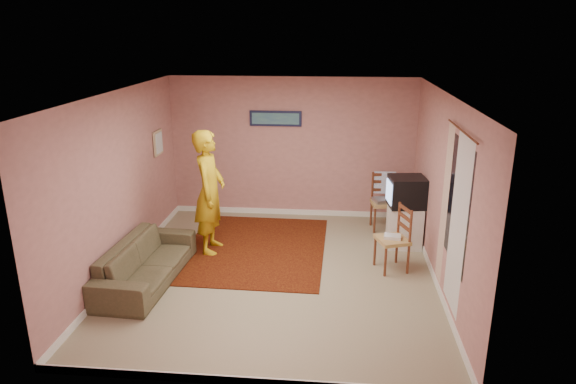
# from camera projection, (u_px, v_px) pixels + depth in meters

# --- Properties ---
(ground) EXTENTS (5.00, 5.00, 0.00)m
(ground) POSITION_uv_depth(u_px,v_px,m) (277.00, 273.00, 7.50)
(ground) COLOR gray
(ground) RESTS_ON ground
(wall_back) EXTENTS (4.50, 0.02, 2.60)m
(wall_back) POSITION_uv_depth(u_px,v_px,m) (292.00, 148.00, 9.47)
(wall_back) COLOR tan
(wall_back) RESTS_ON ground
(wall_front) EXTENTS (4.50, 0.02, 2.60)m
(wall_front) POSITION_uv_depth(u_px,v_px,m) (246.00, 268.00, 4.73)
(wall_front) COLOR tan
(wall_front) RESTS_ON ground
(wall_left) EXTENTS (0.02, 5.00, 2.60)m
(wall_left) POSITION_uv_depth(u_px,v_px,m) (120.00, 184.00, 7.30)
(wall_left) COLOR tan
(wall_left) RESTS_ON ground
(wall_right) EXTENTS (0.02, 5.00, 2.60)m
(wall_right) POSITION_uv_depth(u_px,v_px,m) (443.00, 193.00, 6.90)
(wall_right) COLOR tan
(wall_right) RESTS_ON ground
(ceiling) EXTENTS (4.50, 5.00, 0.02)m
(ceiling) POSITION_uv_depth(u_px,v_px,m) (276.00, 93.00, 6.71)
(ceiling) COLOR silver
(ceiling) RESTS_ON wall_back
(baseboard_back) EXTENTS (4.50, 0.02, 0.10)m
(baseboard_back) POSITION_uv_depth(u_px,v_px,m) (292.00, 212.00, 9.85)
(baseboard_back) COLOR white
(baseboard_back) RESTS_ON ground
(baseboard_front) EXTENTS (4.50, 0.02, 0.10)m
(baseboard_front) POSITION_uv_depth(u_px,v_px,m) (249.00, 381.00, 5.12)
(baseboard_front) COLOR white
(baseboard_front) RESTS_ON ground
(baseboard_left) EXTENTS (0.02, 5.00, 0.10)m
(baseboard_left) POSITION_uv_depth(u_px,v_px,m) (129.00, 264.00, 7.68)
(baseboard_left) COLOR white
(baseboard_left) RESTS_ON ground
(baseboard_right) EXTENTS (0.02, 5.00, 0.10)m
(baseboard_right) POSITION_uv_depth(u_px,v_px,m) (434.00, 276.00, 7.29)
(baseboard_right) COLOR white
(baseboard_right) RESTS_ON ground
(window) EXTENTS (0.01, 1.10, 1.50)m
(window) POSITION_uv_depth(u_px,v_px,m) (458.00, 204.00, 6.01)
(window) COLOR black
(window) RESTS_ON wall_right
(curtain_sheer) EXTENTS (0.01, 0.75, 2.10)m
(curtain_sheer) POSITION_uv_depth(u_px,v_px,m) (458.00, 225.00, 5.93)
(curtain_sheer) COLOR white
(curtain_sheer) RESTS_ON wall_right
(curtain_floral) EXTENTS (0.01, 0.35, 2.10)m
(curtain_floral) POSITION_uv_depth(u_px,v_px,m) (445.00, 205.00, 6.59)
(curtain_floral) COLOR white
(curtain_floral) RESTS_ON wall_right
(curtain_rod) EXTENTS (0.02, 1.40, 0.02)m
(curtain_rod) POSITION_uv_depth(u_px,v_px,m) (462.00, 131.00, 5.74)
(curtain_rod) COLOR brown
(curtain_rod) RESTS_ON wall_right
(picture_back) EXTENTS (0.95, 0.04, 0.28)m
(picture_back) POSITION_uv_depth(u_px,v_px,m) (276.00, 119.00, 9.30)
(picture_back) COLOR #141737
(picture_back) RESTS_ON wall_back
(picture_left) EXTENTS (0.04, 0.38, 0.42)m
(picture_left) POSITION_uv_depth(u_px,v_px,m) (158.00, 143.00, 8.74)
(picture_left) COLOR tan
(picture_left) RESTS_ON wall_left
(area_rug) EXTENTS (2.27, 2.82, 0.01)m
(area_rug) POSITION_uv_depth(u_px,v_px,m) (255.00, 248.00, 8.32)
(area_rug) COLOR black
(area_rug) RESTS_ON ground
(tv_cabinet) EXTENTS (0.54, 0.49, 0.69)m
(tv_cabinet) POSITION_uv_depth(u_px,v_px,m) (404.00, 226.00, 8.35)
(tv_cabinet) COLOR white
(tv_cabinet) RESTS_ON ground
(crt_tv) EXTENTS (0.61, 0.56, 0.48)m
(crt_tv) POSITION_uv_depth(u_px,v_px,m) (406.00, 192.00, 8.17)
(crt_tv) COLOR black
(crt_tv) RESTS_ON tv_cabinet
(chair_a) EXTENTS (0.50, 0.48, 0.54)m
(chair_a) POSITION_uv_depth(u_px,v_px,m) (385.00, 196.00, 8.96)
(chair_a) COLOR tan
(chair_a) RESTS_ON ground
(dvd_player) EXTENTS (0.45, 0.38, 0.07)m
(dvd_player) POSITION_uv_depth(u_px,v_px,m) (385.00, 200.00, 8.98)
(dvd_player) COLOR #A6A6AA
(dvd_player) RESTS_ON chair_a
(blue_throw) EXTENTS (0.38, 0.05, 0.40)m
(blue_throw) POSITION_uv_depth(u_px,v_px,m) (385.00, 183.00, 9.08)
(blue_throw) COLOR #9BBDFF
(blue_throw) RESTS_ON chair_a
(chair_b) EXTENTS (0.54, 0.55, 0.53)m
(chair_b) POSITION_uv_depth(u_px,v_px,m) (393.00, 232.00, 7.44)
(chair_b) COLOR tan
(chair_b) RESTS_ON ground
(game_console) EXTENTS (0.26, 0.20, 0.05)m
(game_console) POSITION_uv_depth(u_px,v_px,m) (392.00, 237.00, 7.46)
(game_console) COLOR silver
(game_console) RESTS_ON chair_b
(sofa) EXTENTS (0.90, 2.05, 0.59)m
(sofa) POSITION_uv_depth(u_px,v_px,m) (146.00, 262.00, 7.18)
(sofa) COLOR brown
(sofa) RESTS_ON ground
(person) EXTENTS (0.48, 0.72, 1.96)m
(person) POSITION_uv_depth(u_px,v_px,m) (210.00, 192.00, 7.98)
(person) COLOR gold
(person) RESTS_ON ground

